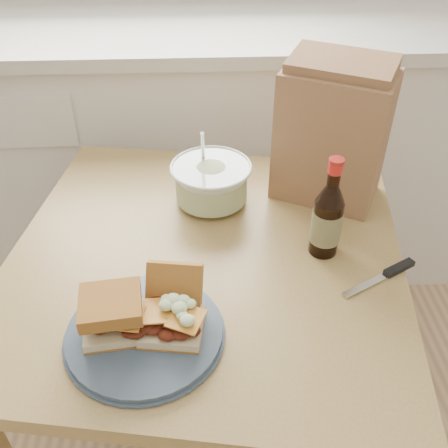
{
  "coord_description": "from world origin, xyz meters",
  "views": [
    {
      "loc": [
        0.15,
        0.03,
        1.43
      ],
      "look_at": [
        0.19,
        0.84,
        0.79
      ],
      "focal_mm": 40.0,
      "sensor_mm": 36.0,
      "label": 1
    }
  ],
  "objects_px": {
    "beer_bottle": "(327,219)",
    "coleslaw_bowl": "(211,184)",
    "dining_table": "(206,286)",
    "plate": "(145,333)",
    "paper_bag": "(332,137)"
  },
  "relations": [
    {
      "from": "plate",
      "to": "beer_bottle",
      "type": "height_order",
      "value": "beer_bottle"
    },
    {
      "from": "dining_table",
      "to": "coleslaw_bowl",
      "type": "bearing_deg",
      "value": 93.56
    },
    {
      "from": "beer_bottle",
      "to": "paper_bag",
      "type": "relative_size",
      "value": 0.73
    },
    {
      "from": "coleslaw_bowl",
      "to": "beer_bottle",
      "type": "distance_m",
      "value": 0.31
    },
    {
      "from": "dining_table",
      "to": "plate",
      "type": "bearing_deg",
      "value": -107.67
    },
    {
      "from": "beer_bottle",
      "to": "coleslaw_bowl",
      "type": "bearing_deg",
      "value": 152.66
    },
    {
      "from": "dining_table",
      "to": "coleslaw_bowl",
      "type": "distance_m",
      "value": 0.25
    },
    {
      "from": "dining_table",
      "to": "plate",
      "type": "height_order",
      "value": "plate"
    },
    {
      "from": "coleslaw_bowl",
      "to": "plate",
      "type": "bearing_deg",
      "value": -107.69
    },
    {
      "from": "coleslaw_bowl",
      "to": "dining_table",
      "type": "bearing_deg",
      "value": -95.72
    },
    {
      "from": "coleslaw_bowl",
      "to": "beer_bottle",
      "type": "relative_size",
      "value": 0.85
    },
    {
      "from": "plate",
      "to": "coleslaw_bowl",
      "type": "distance_m",
      "value": 0.44
    },
    {
      "from": "dining_table",
      "to": "beer_bottle",
      "type": "xyz_separation_m",
      "value": [
        0.26,
        -0.0,
        0.19
      ]
    },
    {
      "from": "coleslaw_bowl",
      "to": "beer_bottle",
      "type": "xyz_separation_m",
      "value": [
        0.24,
        -0.2,
        0.04
      ]
    },
    {
      "from": "plate",
      "to": "beer_bottle",
      "type": "distance_m",
      "value": 0.44
    }
  ]
}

